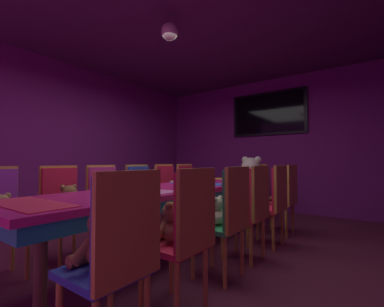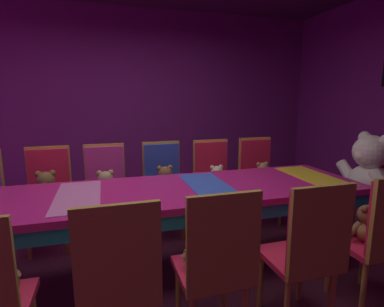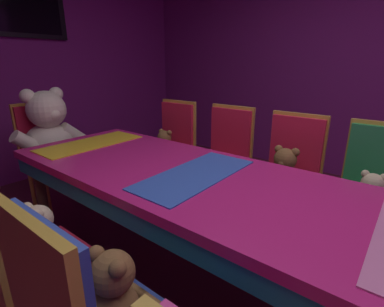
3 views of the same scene
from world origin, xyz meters
TOP-DOWN VIEW (x-y plane):
  - wall_right at (2.60, 0.00)m, footprint 0.12×6.40m
  - banquet_table at (0.00, 0.00)m, footprint 0.90×3.60m
  - teddy_left_3 at (-0.72, 0.29)m, footprint 0.25×0.32m
  - chair_left_4 at (-0.85, 0.86)m, footprint 0.42×0.41m
  - teddy_left_4 at (-0.71, 0.86)m, footprint 0.22×0.29m
  - chair_right_2 at (0.86, -0.27)m, footprint 0.42×0.41m
  - teddy_right_2 at (0.72, -0.27)m, footprint 0.21×0.27m
  - chair_right_3 at (0.86, 0.27)m, footprint 0.42×0.41m
  - teddy_right_3 at (0.71, 0.27)m, footprint 0.26×0.34m
  - chair_right_4 at (0.88, 0.85)m, footprint 0.42×0.41m
  - chair_right_5 at (0.86, 1.44)m, footprint 0.42×0.41m
  - teddy_right_5 at (0.71, 1.44)m, footprint 0.22×0.29m
  - throne_chair at (0.00, 2.34)m, footprint 0.41×0.42m
  - king_teddy_bear at (0.00, 2.17)m, footprint 0.70×0.55m

SIDE VIEW (x-z plane):
  - teddy_right_2 at x=0.72m, z-range 0.44..0.70m
  - teddy_right_5 at x=0.71m, z-range 0.44..0.71m
  - teddy_left_4 at x=-0.71m, z-range 0.44..0.71m
  - teddy_left_3 at x=-0.72m, z-range 0.44..0.74m
  - teddy_right_3 at x=0.71m, z-range 0.44..0.75m
  - chair_left_4 at x=-0.85m, z-range 0.10..1.09m
  - chair_right_2 at x=0.86m, z-range 0.10..1.09m
  - chair_right_3 at x=0.86m, z-range 0.10..1.09m
  - chair_right_4 at x=0.88m, z-range 0.10..1.09m
  - chair_right_5 at x=0.86m, z-range 0.10..1.09m
  - throne_chair at x=0.00m, z-range 0.10..1.09m
  - banquet_table at x=0.00m, z-range 0.28..1.03m
  - king_teddy_bear at x=0.00m, z-range 0.41..1.07m
  - wall_right at x=2.60m, z-range 0.00..2.80m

